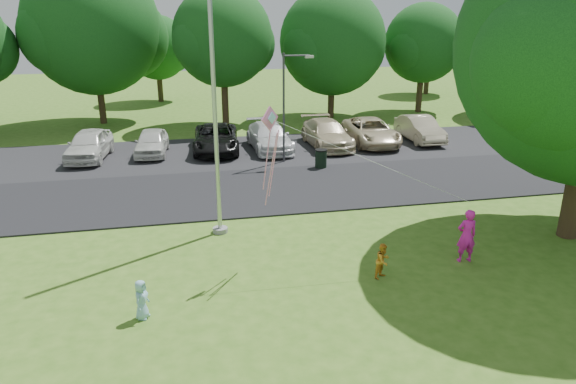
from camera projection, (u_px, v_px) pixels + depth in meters
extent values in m
plane|color=#3D681B|center=(374.00, 296.00, 13.17)|extent=(120.00, 120.00, 0.00)
cube|color=black|center=(296.00, 187.00, 21.49)|extent=(60.00, 6.00, 0.06)
cube|color=black|center=(269.00, 150.00, 27.50)|extent=(42.00, 7.00, 0.06)
cylinder|color=#B7BABF|center=(213.00, 80.00, 15.49)|extent=(0.14, 0.14, 10.00)
cylinder|color=gray|center=(220.00, 230.00, 17.08)|extent=(0.50, 0.50, 0.16)
cylinder|color=#3F3F44|center=(284.00, 110.00, 24.41)|extent=(0.10, 0.10, 5.24)
cylinder|color=#3F3F44|center=(297.00, 56.00, 23.72)|extent=(1.22, 0.09, 0.07)
cube|color=silver|center=(309.00, 57.00, 23.86)|extent=(0.39, 0.20, 0.12)
cylinder|color=black|center=(321.00, 160.00, 24.15)|extent=(0.54, 0.54, 0.87)
cylinder|color=black|center=(321.00, 150.00, 24.00)|extent=(0.58, 0.58, 0.05)
cylinder|color=#332316|center=(575.00, 191.00, 16.31)|extent=(0.62, 0.62, 3.11)
sphere|color=#103D15|center=(556.00, 60.00, 13.59)|extent=(4.34, 4.34, 4.34)
cylinder|color=#332316|center=(101.00, 99.00, 34.11)|extent=(0.44, 0.44, 3.19)
sphere|color=#103D15|center=(93.00, 27.00, 32.63)|extent=(8.50, 8.50, 8.50)
sphere|color=#103D15|center=(126.00, 37.00, 34.00)|extent=(5.53, 5.53, 5.53)
sphere|color=#103D15|center=(62.00, 35.00, 31.45)|extent=(5.10, 5.10, 5.10)
cylinder|color=#332316|center=(225.00, 99.00, 33.50)|extent=(0.44, 0.44, 3.43)
sphere|color=#103D15|center=(223.00, 37.00, 32.23)|extent=(6.27, 6.27, 6.27)
sphere|color=#103D15|center=(244.00, 44.00, 33.24)|extent=(4.07, 4.07, 4.07)
sphere|color=#103D15|center=(203.00, 43.00, 31.36)|extent=(3.76, 3.76, 3.76)
cylinder|color=#332316|center=(331.00, 98.00, 36.29)|extent=(0.44, 0.44, 2.66)
sphere|color=#103D15|center=(333.00, 42.00, 35.04)|extent=(7.27, 7.27, 7.27)
sphere|color=#103D15|center=(352.00, 49.00, 36.21)|extent=(4.72, 4.72, 4.72)
sphere|color=#103D15|center=(315.00, 48.00, 34.03)|extent=(4.36, 4.36, 4.36)
cylinder|color=#332316|center=(420.00, 92.00, 38.30)|extent=(0.44, 0.44, 3.02)
sphere|color=#103D15|center=(424.00, 43.00, 37.17)|extent=(5.67, 5.67, 5.67)
sphere|color=#103D15|center=(435.00, 48.00, 38.08)|extent=(3.68, 3.68, 3.68)
sphere|color=#103D15|center=(413.00, 48.00, 36.38)|extent=(3.40, 3.40, 3.40)
cylinder|color=#332316|center=(547.00, 90.00, 37.53)|extent=(0.44, 0.44, 3.42)
sphere|color=#103D15|center=(558.00, 21.00, 35.98)|extent=(8.77, 8.77, 8.77)
sphere|color=#103D15|center=(572.00, 31.00, 37.40)|extent=(5.70, 5.70, 5.70)
sphere|color=#103D15|center=(546.00, 28.00, 34.76)|extent=(5.26, 5.26, 5.26)
cylinder|color=#332316|center=(160.00, 86.00, 43.02)|extent=(0.44, 0.44, 2.60)
sphere|color=#103D15|center=(157.00, 47.00, 42.01)|extent=(5.20, 5.20, 5.20)
sphere|color=#103D15|center=(172.00, 52.00, 42.85)|extent=(3.38, 3.38, 3.38)
sphere|color=#103D15|center=(144.00, 51.00, 41.29)|extent=(3.12, 3.12, 3.12)
cylinder|color=#332316|center=(427.00, 80.00, 47.30)|extent=(0.44, 0.44, 2.60)
sphere|color=#103D15|center=(430.00, 45.00, 46.29)|extent=(5.20, 5.20, 5.20)
sphere|color=#103D15|center=(439.00, 49.00, 47.13)|extent=(3.38, 3.38, 3.38)
sphere|color=#103D15|center=(422.00, 48.00, 45.57)|extent=(3.12, 3.12, 3.12)
imported|color=silver|center=(89.00, 144.00, 25.48)|extent=(2.17, 4.46, 1.47)
imported|color=silver|center=(152.00, 142.00, 26.34)|extent=(1.81, 3.90, 1.29)
imported|color=black|center=(216.00, 138.00, 26.98)|extent=(2.68, 5.14, 1.38)
imported|color=silver|center=(269.00, 137.00, 27.29)|extent=(2.10, 4.82, 1.38)
imported|color=#C6B793|center=(327.00, 134.00, 27.95)|extent=(2.08, 4.93, 1.42)
imported|color=#C6B793|center=(371.00, 131.00, 28.57)|extent=(2.53, 5.10, 1.39)
imported|color=#C6B793|center=(420.00, 129.00, 29.21)|extent=(1.61, 4.30, 1.40)
imported|color=#EC1FB3|center=(467.00, 236.00, 14.83)|extent=(0.61, 0.42, 1.61)
imported|color=orange|center=(383.00, 261.00, 13.98)|extent=(0.62, 0.59, 1.00)
imported|color=#89BFD2|center=(141.00, 300.00, 12.08)|extent=(0.48, 0.57, 0.99)
cube|color=pink|center=(270.00, 118.00, 13.51)|extent=(0.53, 0.45, 0.65)
cube|color=#8CC6E5|center=(272.00, 118.00, 13.49)|extent=(0.26, 0.23, 0.31)
cylinder|color=white|center=(374.00, 162.00, 14.00)|extent=(5.58, 0.98, 2.45)
cylinder|color=pink|center=(267.00, 160.00, 13.86)|extent=(0.21, 0.27, 1.74)
cylinder|color=pink|center=(274.00, 164.00, 13.99)|extent=(0.24, 0.45, 1.99)
cylinder|color=pink|center=(271.00, 170.00, 13.89)|extent=(0.26, 0.67, 2.22)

